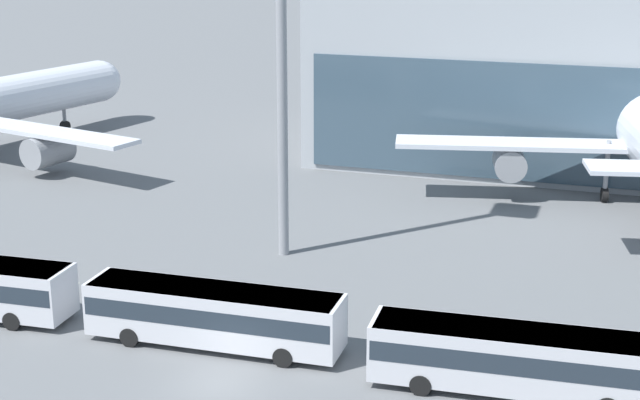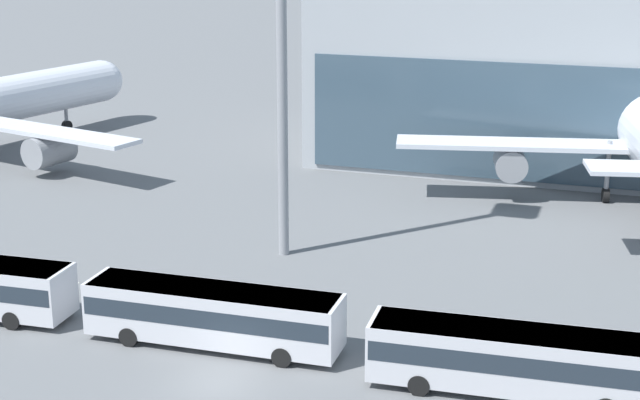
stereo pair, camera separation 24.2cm
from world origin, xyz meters
name	(u,v)px [view 1 (the left image)]	position (x,y,z in m)	size (l,w,h in m)	color
ground_plane	(219,383)	(0.00, 0.00, 0.00)	(440.00, 440.00, 0.00)	slate
shuttle_bus_2	(214,312)	(-1.86, 3.71, 1.81)	(13.20, 3.17, 3.05)	silver
shuttle_bus_3	(516,357)	(13.12, 3.34, 1.81)	(13.26, 3.55, 3.05)	silver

